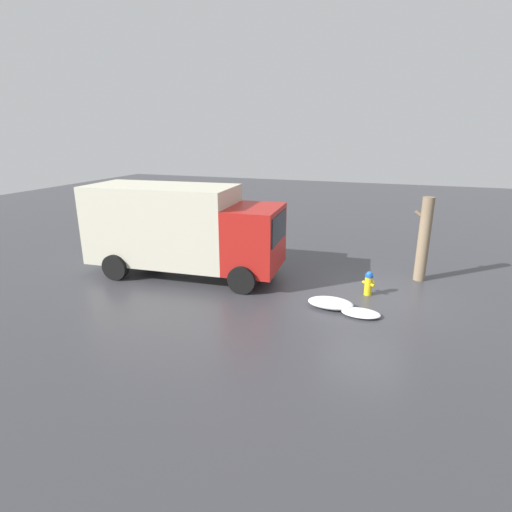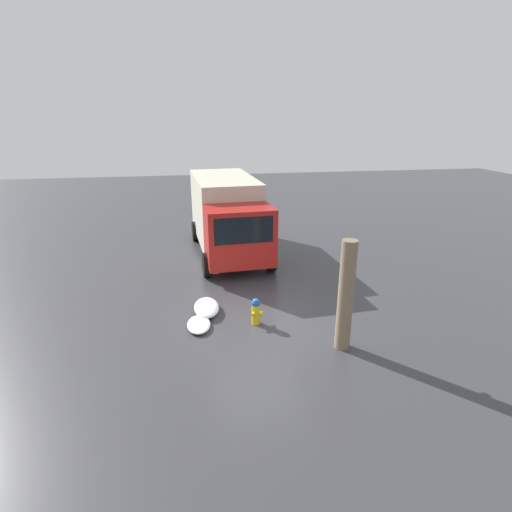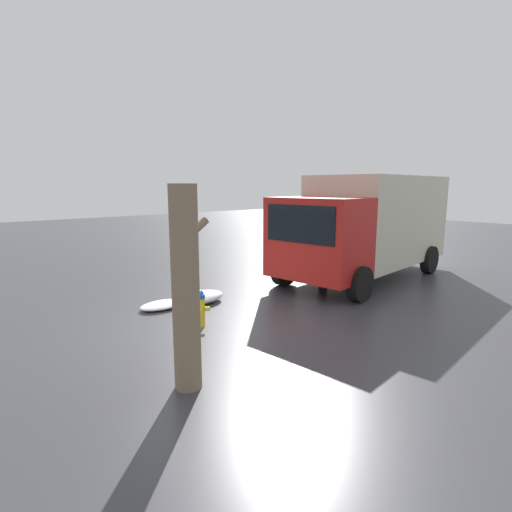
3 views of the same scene
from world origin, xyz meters
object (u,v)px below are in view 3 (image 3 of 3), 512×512
at_px(delivery_truck, 369,223).
at_px(pedestrian, 324,258).
at_px(fire_hydrant, 199,308).
at_px(tree_trunk, 186,289).

distance_m(delivery_truck, pedestrian, 2.28).
xyz_separation_m(fire_hydrant, pedestrian, (4.36, 0.22, 0.47)).
bearing_deg(fire_hydrant, pedestrian, 128.79).
distance_m(tree_trunk, delivery_truck, 8.32).
bearing_deg(tree_trunk, fire_hydrant, 51.90).
bearing_deg(pedestrian, tree_trunk, -117.33).
bearing_deg(tree_trunk, delivery_truck, 14.99).
relative_size(fire_hydrant, delivery_truck, 0.11).
bearing_deg(pedestrian, delivery_truck, 40.63).
height_order(fire_hydrant, tree_trunk, tree_trunk).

